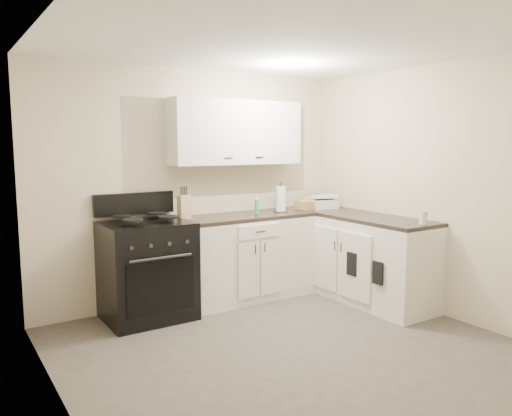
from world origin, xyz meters
TOP-DOWN VIEW (x-y plane):
  - floor at (0.00, 0.00)m, footprint 3.60×3.60m
  - ceiling at (0.00, 0.00)m, footprint 3.60×3.60m
  - wall_back at (0.00, 1.80)m, footprint 3.60×0.00m
  - wall_right at (1.80, 0.00)m, footprint 0.00×3.60m
  - wall_left at (-1.80, 0.00)m, footprint 0.00×3.60m
  - base_cabinets_back at (0.43, 1.50)m, footprint 1.55×0.60m
  - base_cabinets_right at (1.50, 0.85)m, footprint 0.60×1.90m
  - countertop_back at (0.43, 1.50)m, footprint 1.55×0.60m
  - countertop_right at (1.50, 0.85)m, footprint 0.60×1.90m
  - upper_cabinets at (0.43, 1.65)m, footprint 1.55×0.30m
  - stove at (-0.72, 1.48)m, footprint 0.83×0.71m
  - knife_block at (-0.27, 1.55)m, footprint 0.12×0.11m
  - paper_towel at (0.91, 1.48)m, footprint 0.12×0.12m
  - soap_bottle at (0.59, 1.49)m, footprint 0.07×0.07m
  - picture_frame at (1.12, 1.76)m, footprint 0.14×0.09m
  - wicker_basket at (1.35, 1.50)m, footprint 0.31×0.21m
  - countertop_grill at (1.51, 1.45)m, footprint 0.35×0.33m
  - glass_jar at (1.55, 0.00)m, footprint 0.09×0.09m
  - oven_mitt_near at (1.18, 0.22)m, footprint 0.02×0.13m
  - oven_mitt_far at (1.18, 0.58)m, footprint 0.02×0.14m

SIDE VIEW (x-z plane):
  - floor at x=0.00m, z-range 0.00..0.00m
  - base_cabinets_back at x=0.43m, z-range 0.00..0.90m
  - base_cabinets_right at x=1.50m, z-range 0.00..0.90m
  - oven_mitt_near at x=1.18m, z-range 0.34..0.57m
  - stove at x=-0.72m, z-range -0.04..0.96m
  - oven_mitt_far at x=1.18m, z-range 0.35..0.59m
  - countertop_back at x=0.43m, z-range 0.90..0.94m
  - countertop_right at x=1.50m, z-range 0.90..0.94m
  - wicker_basket at x=1.35m, z-range 0.94..1.04m
  - countertop_grill at x=1.51m, z-range 0.94..1.05m
  - glass_jar at x=1.55m, z-range 0.94..1.07m
  - soap_bottle at x=0.59m, z-range 0.94..1.10m
  - picture_frame at x=1.12m, z-range 0.94..1.11m
  - knife_block at x=-0.27m, z-range 0.94..1.19m
  - paper_towel at x=0.91m, z-range 0.94..1.23m
  - wall_back at x=0.00m, z-range -0.55..3.05m
  - wall_right at x=1.80m, z-range -0.55..3.05m
  - wall_left at x=-1.80m, z-range -0.55..3.05m
  - upper_cabinets at x=0.43m, z-range 1.49..2.19m
  - ceiling at x=0.00m, z-range 2.50..2.50m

